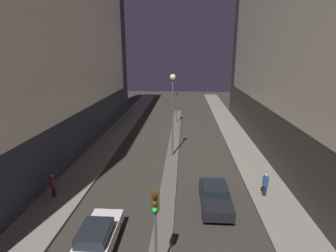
{
  "coord_description": "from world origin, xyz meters",
  "views": [
    {
      "loc": [
        1.12,
        -5.19,
        9.93
      ],
      "look_at": [
        -0.45,
        19.43,
        3.11
      ],
      "focal_mm": 28.0,
      "sensor_mm": 36.0,
      "label": 1
    }
  ],
  "objects_px": {
    "street_lamp": "(173,100)",
    "pedestrian_on_right_sidewalk": "(265,184)",
    "pedestrian_on_left_sidewalk": "(53,185)",
    "traffic_light_near": "(155,218)",
    "traffic_light_mid": "(177,100)",
    "car_right_lane": "(215,196)",
    "car_left_lane": "(97,238)"
  },
  "relations": [
    {
      "from": "pedestrian_on_left_sidewalk",
      "to": "pedestrian_on_right_sidewalk",
      "type": "distance_m",
      "value": 14.94
    },
    {
      "from": "traffic_light_mid",
      "to": "pedestrian_on_right_sidewalk",
      "type": "bearing_deg",
      "value": -71.34
    },
    {
      "from": "traffic_light_near",
      "to": "car_left_lane",
      "type": "xyz_separation_m",
      "value": [
        -3.27,
        1.91,
        -2.66
      ]
    },
    {
      "from": "pedestrian_on_left_sidewalk",
      "to": "pedestrian_on_right_sidewalk",
      "type": "height_order",
      "value": "pedestrian_on_left_sidewalk"
    },
    {
      "from": "traffic_light_near",
      "to": "street_lamp",
      "type": "xyz_separation_m",
      "value": [
        0.0,
        15.16,
        2.27
      ]
    },
    {
      "from": "traffic_light_mid",
      "to": "car_right_lane",
      "type": "relative_size",
      "value": 1.02
    },
    {
      "from": "car_left_lane",
      "to": "car_right_lane",
      "type": "bearing_deg",
      "value": 34.83
    },
    {
      "from": "pedestrian_on_left_sidewalk",
      "to": "pedestrian_on_right_sidewalk",
      "type": "relative_size",
      "value": 1.0
    },
    {
      "from": "car_right_lane",
      "to": "pedestrian_on_right_sidewalk",
      "type": "distance_m",
      "value": 3.91
    },
    {
      "from": "pedestrian_on_left_sidewalk",
      "to": "car_right_lane",
      "type": "bearing_deg",
      "value": -1.33
    },
    {
      "from": "street_lamp",
      "to": "pedestrian_on_right_sidewalk",
      "type": "distance_m",
      "value": 11.1
    },
    {
      "from": "car_right_lane",
      "to": "pedestrian_on_right_sidewalk",
      "type": "height_order",
      "value": "pedestrian_on_right_sidewalk"
    },
    {
      "from": "street_lamp",
      "to": "car_left_lane",
      "type": "bearing_deg",
      "value": -103.86
    },
    {
      "from": "pedestrian_on_left_sidewalk",
      "to": "car_left_lane",
      "type": "bearing_deg",
      "value": -45.59
    },
    {
      "from": "car_left_lane",
      "to": "pedestrian_on_right_sidewalk",
      "type": "bearing_deg",
      "value": 30.16
    },
    {
      "from": "traffic_light_near",
      "to": "traffic_light_mid",
      "type": "bearing_deg",
      "value": 90.0
    },
    {
      "from": "car_right_lane",
      "to": "pedestrian_on_left_sidewalk",
      "type": "height_order",
      "value": "pedestrian_on_left_sidewalk"
    },
    {
      "from": "car_right_lane",
      "to": "car_left_lane",
      "type": "bearing_deg",
      "value": -145.17
    },
    {
      "from": "traffic_light_mid",
      "to": "street_lamp",
      "type": "bearing_deg",
      "value": -90.0
    },
    {
      "from": "traffic_light_near",
      "to": "car_right_lane",
      "type": "height_order",
      "value": "traffic_light_near"
    },
    {
      "from": "car_right_lane",
      "to": "pedestrian_on_right_sidewalk",
      "type": "bearing_deg",
      "value": 20.59
    },
    {
      "from": "street_lamp",
      "to": "car_left_lane",
      "type": "height_order",
      "value": "street_lamp"
    },
    {
      "from": "street_lamp",
      "to": "pedestrian_on_left_sidewalk",
      "type": "xyz_separation_m",
      "value": [
        -7.98,
        -8.44,
        -4.65
      ]
    },
    {
      "from": "traffic_light_mid",
      "to": "street_lamp",
      "type": "xyz_separation_m",
      "value": [
        0.0,
        -13.17,
        2.27
      ]
    },
    {
      "from": "traffic_light_near",
      "to": "traffic_light_mid",
      "type": "height_order",
      "value": "same"
    },
    {
      "from": "traffic_light_mid",
      "to": "pedestrian_on_left_sidewalk",
      "type": "relative_size",
      "value": 2.7
    },
    {
      "from": "traffic_light_near",
      "to": "street_lamp",
      "type": "bearing_deg",
      "value": 90.0
    },
    {
      "from": "pedestrian_on_left_sidewalk",
      "to": "traffic_light_near",
      "type": "bearing_deg",
      "value": -40.08
    },
    {
      "from": "street_lamp",
      "to": "car_left_lane",
      "type": "relative_size",
      "value": 1.8
    },
    {
      "from": "traffic_light_mid",
      "to": "street_lamp",
      "type": "height_order",
      "value": "street_lamp"
    },
    {
      "from": "pedestrian_on_left_sidewalk",
      "to": "pedestrian_on_right_sidewalk",
      "type": "xyz_separation_m",
      "value": [
        14.9,
        1.11,
        -0.01
      ]
    },
    {
      "from": "car_left_lane",
      "to": "traffic_light_mid",
      "type": "bearing_deg",
      "value": 82.95
    }
  ]
}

